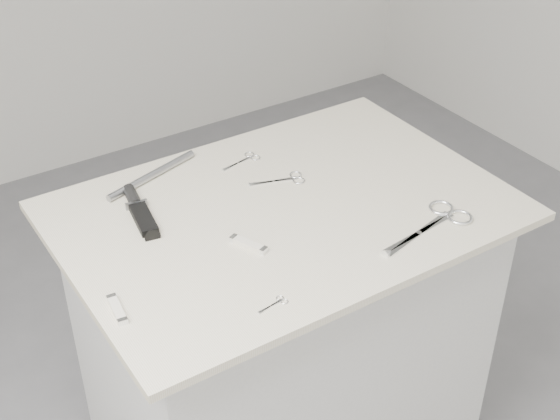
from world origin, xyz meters
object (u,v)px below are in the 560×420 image
tiny_scissors (276,303)px  pocket_knife_b (248,244)px  sheathed_knife (138,209)px  pocket_knife_a (117,310)px  large_shears (439,220)px  embroidery_scissors_b (246,159)px  metal_rail (152,175)px  plinth (284,356)px  embroidery_scissors_a (287,179)px

tiny_scissors → pocket_knife_b: 0.19m
sheathed_knife → pocket_knife_a: size_ratio=2.26×
large_shears → embroidery_scissors_b: (-0.22, 0.46, -0.00)m
large_shears → sheathed_knife: sheathed_knife is taller
large_shears → tiny_scissors: size_ratio=3.75×
tiny_scissors → pocket_knife_b: (0.05, 0.19, 0.00)m
pocket_knife_a → pocket_knife_b: (0.31, 0.04, 0.00)m
sheathed_knife → metal_rail: bearing=-28.2°
large_shears → metal_rail: metal_rail is taller
tiny_scissors → metal_rail: bearing=82.1°
metal_rail → tiny_scissors: bearing=-89.6°
plinth → sheathed_knife: size_ratio=4.61×
plinth → large_shears: large_shears is taller
sheathed_knife → metal_rail: size_ratio=0.73×
plinth → sheathed_knife: (-0.29, 0.16, 0.48)m
plinth → metal_rail: metal_rail is taller
plinth → tiny_scissors: 0.58m
large_shears → pocket_knife_a: size_ratio=2.93×
pocket_knife_a → embroidery_scissors_b: bearing=-47.4°
plinth → pocket_knife_a: bearing=-164.9°
embroidery_scissors_a → pocket_knife_b: (-0.21, -0.18, 0.00)m
embroidery_scissors_a → pocket_knife_a: 0.57m
embroidery_scissors_b → sheathed_knife: bearing=179.6°
large_shears → metal_rail: bearing=121.7°
tiny_scissors → pocket_knife_a: size_ratio=0.78×
pocket_knife_a → metal_rail: metal_rail is taller
tiny_scissors → sheathed_knife: 0.44m
tiny_scissors → embroidery_scissors_a: bearing=45.6°
tiny_scissors → sheathed_knife: bearing=93.5°
large_shears → tiny_scissors: 0.45m
plinth → metal_rail: size_ratio=3.35×
plinth → pocket_knife_b: 0.50m
sheathed_knife → pocket_knife_a: sheathed_knife is taller
embroidery_scissors_a → embroidery_scissors_b: 0.14m
embroidery_scissors_a → pocket_knife_a: size_ratio=1.55×
plinth → tiny_scissors: tiny_scissors is taller
large_shears → sheathed_knife: size_ratio=1.30×
embroidery_scissors_b → embroidery_scissors_a: bearing=-87.1°
large_shears → sheathed_knife: 0.67m
large_shears → pocket_knife_b: bearing=149.5°
large_shears → embroidery_scissors_b: 0.51m
embroidery_scissors_b → pocket_knife_b: size_ratio=1.26×
plinth → pocket_knife_a: size_ratio=10.42×
large_shears → tiny_scissors: large_shears is taller
large_shears → embroidery_scissors_a: (-0.19, 0.33, -0.00)m
tiny_scissors → metal_rail: metal_rail is taller
embroidery_scissors_a → tiny_scissors: same height
large_shears → pocket_knife_b: (-0.40, 0.15, 0.00)m
embroidery_scissors_b → pocket_knife_b: (-0.18, -0.31, 0.00)m
large_shears → embroidery_scissors_a: bearing=109.8°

